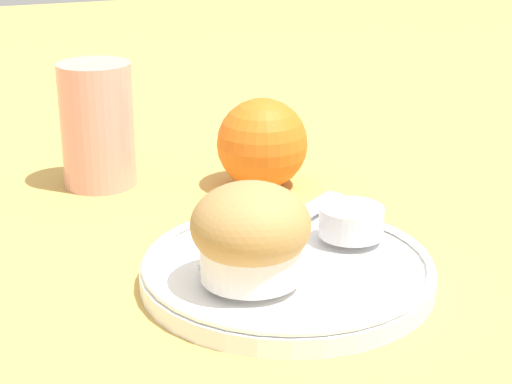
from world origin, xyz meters
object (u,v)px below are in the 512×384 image
muffin (251,234)px  orange_fruit (262,144)px  butter_knife (278,229)px  juice_glass (97,125)px

muffin → orange_fruit: 0.24m
muffin → butter_knife: 0.09m
muffin → juice_glass: (-0.05, 0.28, 0.01)m
orange_fruit → juice_glass: bearing=155.7°
muffin → orange_fruit: muffin is taller
orange_fruit → juice_glass: 0.16m
orange_fruit → juice_glass: juice_glass is taller
juice_glass → muffin: bearing=-80.9°
butter_knife → juice_glass: juice_glass is taller
muffin → juice_glass: juice_glass is taller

